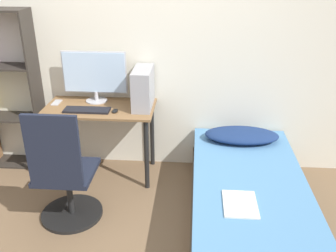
{
  "coord_description": "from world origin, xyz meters",
  "views": [
    {
      "loc": [
        0.58,
        -2.18,
        2.04
      ],
      "look_at": [
        0.37,
        0.62,
        0.75
      ],
      "focal_mm": 40.0,
      "sensor_mm": 36.0,
      "label": 1
    }
  ],
  "objects": [
    {
      "name": "magazine",
      "position": [
        0.93,
        0.04,
        0.43
      ],
      "size": [
        0.24,
        0.32,
        0.01
      ],
      "color": "silver",
      "rests_on": "bed"
    },
    {
      "name": "pc_tower",
      "position": [
        0.1,
        1.1,
        0.91
      ],
      "size": [
        0.17,
        0.41,
        0.37
      ],
      "color": "#99999E",
      "rests_on": "desk"
    },
    {
      "name": "ground_plane",
      "position": [
        0.0,
        0.0,
        0.0
      ],
      "size": [
        14.0,
        14.0,
        0.0
      ],
      "primitive_type": "plane",
      "color": "brown"
    },
    {
      "name": "desk",
      "position": [
        -0.31,
        1.05,
        0.61
      ],
      "size": [
        1.04,
        0.55,
        0.73
      ],
      "color": "brown",
      "rests_on": "ground_plane"
    },
    {
      "name": "phone",
      "position": [
        -0.75,
        1.12,
        0.73
      ],
      "size": [
        0.07,
        0.14,
        0.01
      ],
      "color": "#B7B7BC",
      "rests_on": "desk"
    },
    {
      "name": "mouse",
      "position": [
        -0.14,
        0.94,
        0.74
      ],
      "size": [
        0.06,
        0.09,
        0.02
      ],
      "color": "black",
      "rests_on": "desk"
    },
    {
      "name": "monitor",
      "position": [
        -0.38,
        1.21,
        1.0
      ],
      "size": [
        0.62,
        0.21,
        0.49
      ],
      "color": "#B7B7BC",
      "rests_on": "desk"
    },
    {
      "name": "pillow",
      "position": [
        1.04,
        1.06,
        0.48
      ],
      "size": [
        0.7,
        0.36,
        0.11
      ],
      "color": "navy",
      "rests_on": "bed"
    },
    {
      "name": "bed",
      "position": [
        1.04,
        0.35,
        0.21
      ],
      "size": [
        0.92,
        1.95,
        0.42
      ],
      "color": "#4C3D2D",
      "rests_on": "ground_plane"
    },
    {
      "name": "wall_back",
      "position": [
        0.0,
        1.35,
        1.25
      ],
      "size": [
        8.0,
        0.05,
        2.5
      ],
      "color": "silver",
      "rests_on": "ground_plane"
    },
    {
      "name": "keyboard",
      "position": [
        -0.4,
        0.94,
        0.74
      ],
      "size": [
        0.42,
        0.14,
        0.02
      ],
      "color": "black",
      "rests_on": "desk"
    },
    {
      "name": "office_chair",
      "position": [
        -0.44,
        0.3,
        0.39
      ],
      "size": [
        0.52,
        0.52,
        1.02
      ],
      "color": "black",
      "rests_on": "ground_plane"
    }
  ]
}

